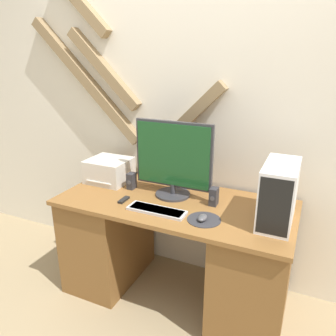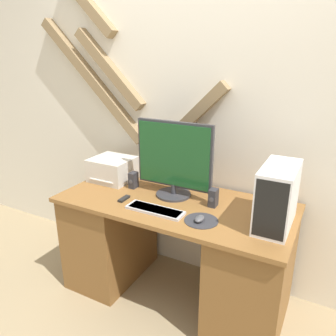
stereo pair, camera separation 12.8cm
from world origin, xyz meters
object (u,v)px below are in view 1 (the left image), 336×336
monitor (173,159)px  keyboard (157,210)px  mouse (202,218)px  printer (109,170)px  speaker_right (214,197)px  computer_tower (279,194)px  speaker_left (132,181)px  remote_control (124,200)px

monitor → keyboard: bearing=-87.9°
mouse → printer: (-0.89, 0.32, 0.07)m
keyboard → mouse: 0.31m
mouse → speaker_right: size_ratio=0.72×
keyboard → computer_tower: (0.72, 0.18, 0.18)m
monitor → printer: size_ratio=1.78×
speaker_left → remote_control: speaker_left is taller
speaker_left → monitor: bearing=3.4°
printer → speaker_right: size_ratio=2.61×
computer_tower → speaker_left: 1.07m
speaker_left → printer: bearing=166.0°
mouse → remote_control: 0.59m
printer → speaker_left: size_ratio=2.61×
keyboard → speaker_left: (-0.34, 0.27, 0.05)m
keyboard → computer_tower: size_ratio=0.95×
keyboard → mouse: size_ratio=4.41×
monitor → computer_tower: 0.74m
keyboard → remote_control: keyboard is taller
monitor → speaker_right: (0.32, -0.03, -0.22)m
monitor → computer_tower: monitor is taller
mouse → printer: size_ratio=0.28×
speaker_left → speaker_right: 0.65m
speaker_left → remote_control: 0.23m
computer_tower → remote_control: bearing=-172.5°
monitor → mouse: 0.50m
speaker_left → computer_tower: bearing=-4.5°
monitor → printer: bearing=176.0°
speaker_left → speaker_right: (0.65, -0.01, 0.00)m
monitor → speaker_right: size_ratio=4.63×
printer → remote_control: size_ratio=3.02×
monitor → keyboard: monitor is taller
computer_tower → remote_control: size_ratio=3.88×
monitor → computer_tower: (0.73, -0.10, -0.09)m
keyboard → computer_tower: 0.76m
mouse → printer: printer is taller
speaker_right → monitor: bearing=173.7°
speaker_right → remote_control: bearing=-161.2°
speaker_right → computer_tower: bearing=-9.5°
printer → speaker_left: (0.24, -0.06, -0.03)m
remote_control → computer_tower: bearing=7.5°
computer_tower → speaker_right: bearing=170.5°
mouse → computer_tower: (0.41, 0.17, 0.17)m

